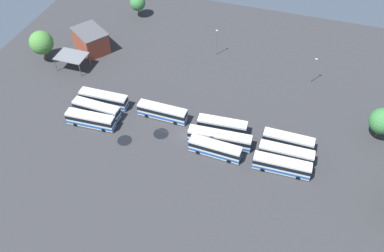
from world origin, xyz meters
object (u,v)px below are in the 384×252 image
bus_row3_slot2 (288,141)px  bus_row3_slot0 (282,165)px  lamp_post_far_corner (216,42)px  tree_west_edge (138,3)px  bus_row0_slot1 (97,109)px  lamp_post_mid_lot (314,69)px  maintenance_shelter (71,56)px  bus_row2_slot0 (215,149)px  bus_row2_slot2 (222,126)px  bus_row0_slot0 (91,120)px  bus_row2_slot1 (219,138)px  bus_row0_slot2 (104,99)px  bus_row3_slot1 (286,154)px  tree_north_edge (41,43)px  depot_building (91,40)px  bus_row1_slot2 (162,112)px  tree_east_edge (383,121)px

bus_row3_slot2 → bus_row3_slot0: bearing=-91.4°
lamp_post_far_corner → tree_west_edge: bearing=156.6°
bus_row0_slot1 → lamp_post_mid_lot: size_ratio=1.59×
maintenance_shelter → bus_row3_slot2: bearing=-10.4°
bus_row2_slot0 → bus_row2_slot2: 7.40m
bus_row0_slot0 → bus_row2_slot1: same height
bus_row0_slot2 → bus_row2_slot0: bearing=-13.6°
bus_row3_slot1 → tree_north_edge: 71.39m
bus_row2_slot1 → bus_row0_slot0: bearing=-173.1°
bus_row2_slot1 → bus_row3_slot2: same height
bus_row2_slot2 → lamp_post_far_corner: size_ratio=1.43×
bus_row3_slot0 → lamp_post_mid_lot: bearing=85.5°
bus_row2_slot0 → bus_row3_slot2: same height
bus_row3_slot1 → tree_north_edge: size_ratio=1.33×
bus_row3_slot2 → lamp_post_far_corner: bearing=130.6°
bus_row3_slot2 → bus_row0_slot2: bearing=179.8°
bus_row0_slot1 → bus_row2_slot0: (30.46, -3.43, -0.00)m
bus_row3_slot1 → maintenance_shelter: size_ratio=1.48×
depot_building → maintenance_shelter: (-0.80, -9.35, 0.72)m
tree_west_edge → maintenance_shelter: bearing=-101.6°
bus_row2_slot0 → bus_row3_slot1: 15.32m
bus_row1_slot2 → bus_row2_slot1: size_ratio=0.84×
lamp_post_far_corner → tree_east_edge: (43.69, -19.55, 0.65)m
bus_row0_slot0 → bus_row1_slot2: (15.00, 7.66, 0.00)m
bus_row3_slot0 → bus_row3_slot1: (0.32, 3.55, -0.00)m
bus_row1_slot2 → bus_row2_slot1: (15.16, -4.03, 0.00)m
bus_row0_slot1 → bus_row2_slot2: bearing=7.5°
bus_row0_slot2 → tree_west_edge: 42.30m
lamp_post_far_corner → lamp_post_mid_lot: 27.42m
bus_row2_slot0 → tree_east_edge: size_ratio=1.44×
bus_row0_slot0 → bus_row3_slot1: same height
bus_row2_slot1 → lamp_post_far_corner: bearing=106.9°
bus_row0_slot0 → bus_row0_slot1: same height
maintenance_shelter → bus_row0_slot0: bearing=-50.8°
bus_row2_slot1 → depot_building: 50.71m
bus_row0_slot2 → tree_west_edge: size_ratio=1.72×
maintenance_shelter → bus_row0_slot1: bearing=-45.1°
bus_row0_slot1 → bus_row2_slot2: 30.33m
bus_row0_slot0 → bus_row2_slot1: size_ratio=0.81×
bus_row0_slot0 → bus_row3_slot2: (44.91, 7.50, -0.00)m
lamp_post_far_corner → tree_west_edge: size_ratio=1.14×
tree_east_edge → bus_row2_slot0: bearing=-153.8°
bus_row2_slot0 → bus_row2_slot2: bearing=93.0°
bus_row2_slot2 → lamp_post_far_corner: (-9.56, 28.76, 2.57)m
bus_row3_slot2 → depot_building: depot_building is taller
bus_row2_slot1 → bus_row2_slot0: bearing=-90.7°
lamp_post_far_corner → lamp_post_mid_lot: bearing=-8.3°
bus_row3_slot1 → lamp_post_mid_lot: size_ratio=1.58×
bus_row2_slot1 → maintenance_shelter: size_ratio=1.81×
bus_row3_slot0 → bus_row3_slot2: 7.39m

